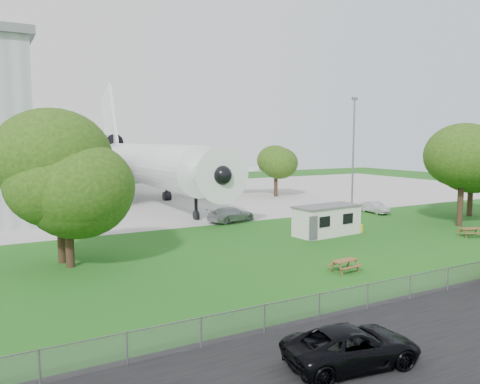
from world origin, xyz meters
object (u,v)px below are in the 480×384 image
site_cabin (327,220)px  picnic_east (471,237)px  airliner (145,163)px  picnic_west (345,271)px

site_cabin → picnic_east: size_ratio=3.81×
airliner → site_cabin: (7.00, -30.03, -3.96)m
airliner → picnic_west: (0.55, -39.69, -5.27)m
picnic_west → site_cabin: bearing=49.6°
airliner → picnic_west: airliner is taller
picnic_west → picnic_east: same height
picnic_east → picnic_west: bearing=-152.0°
airliner → site_cabin: bearing=-76.9°
picnic_west → picnic_east: (16.82, 2.95, 0.00)m
airliner → picnic_west: bearing=-89.2°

